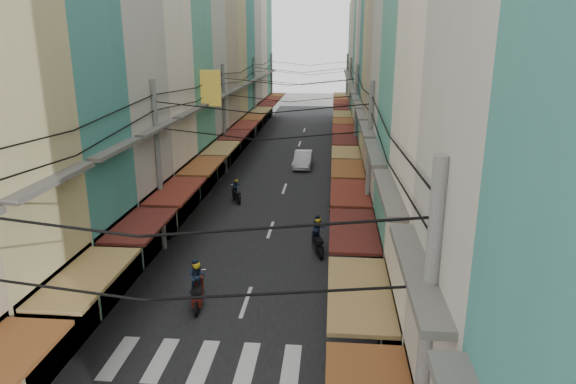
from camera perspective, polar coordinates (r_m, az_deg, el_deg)
The scene contains 15 objects.
ground at distance 22.40m, azimuth -3.83°, elevation -9.67°, with size 160.00×160.00×0.00m, color slate.
road at distance 41.17m, azimuth 0.39°, elevation 2.69°, with size 10.00×80.00×0.02m, color black.
sidewalk_left at distance 42.17m, azimuth -8.46°, elevation 2.87°, with size 3.00×80.00×0.06m, color slate.
sidewalk_right at distance 41.17m, azimuth 9.45°, elevation 2.49°, with size 3.00×80.00×0.06m, color slate.
crosswalk at distance 17.29m, azimuth -7.00°, elevation -18.35°, with size 7.55×2.40×0.01m.
building_row_left at distance 38.06m, azimuth -12.49°, elevation 16.03°, with size 7.80×67.67×23.70m.
building_row_right at distance 36.58m, azimuth 12.86°, elevation 15.43°, with size 7.80×68.98×22.59m.
utility_poles at distance 35.15m, azimuth -0.27°, elevation 11.18°, with size 10.20×66.13×8.20m.
white_car at distance 41.48m, azimuth 1.69°, elevation 2.77°, with size 4.59×1.80×1.62m, color silver.
bicycle at distance 20.88m, azimuth 16.61°, elevation -12.46°, with size 0.58×1.56×1.07m, color black.
moving_scooters at distance 25.23m, azimuth -1.90°, elevation -5.14°, with size 6.63×15.04×1.94m.
parked_scooters at distance 18.47m, azimuth 9.77°, elevation -14.36°, with size 13.01×13.08×1.00m.
pedestrians at distance 25.10m, azimuth -13.70°, elevation -4.70°, with size 13.10×19.66×2.11m.
market_umbrella at distance 16.11m, azimuth 15.42°, elevation -13.04°, with size 2.25×2.25×2.37m.
traffic_sign at distance 16.47m, azimuth 10.51°, elevation -12.55°, with size 0.10×0.59×2.71m.
Camera 1 is at (3.22, -19.83, 9.89)m, focal length 32.00 mm.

